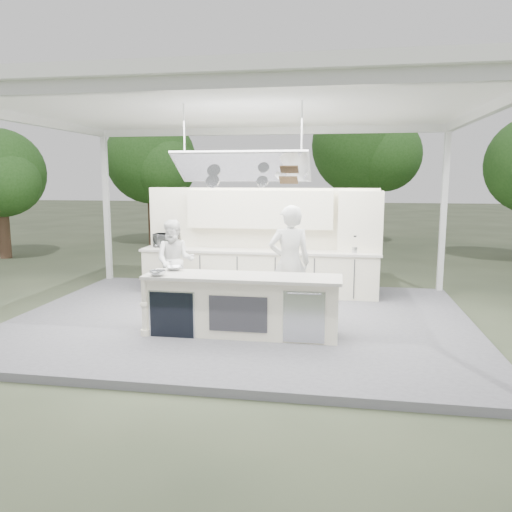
% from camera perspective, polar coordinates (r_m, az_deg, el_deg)
% --- Properties ---
extents(ground, '(90.00, 90.00, 0.00)m').
position_cam_1_polar(ground, '(8.99, -1.68, -7.79)').
color(ground, '#4E573B').
rests_on(ground, ground).
extents(stage_deck, '(8.00, 6.00, 0.12)m').
position_cam_1_polar(stage_deck, '(8.97, -1.68, -7.42)').
color(stage_deck, slate).
rests_on(stage_deck, ground).
extents(tent, '(8.20, 6.20, 3.86)m').
position_cam_1_polar(tent, '(8.67, -1.80, 16.40)').
color(tent, white).
rests_on(tent, ground).
extents(demo_island, '(3.10, 0.79, 0.95)m').
position_cam_1_polar(demo_island, '(7.93, -1.72, -5.60)').
color(demo_island, white).
rests_on(demo_island, stage_deck).
extents(back_counter, '(5.08, 0.72, 0.95)m').
position_cam_1_polar(back_counter, '(10.66, 0.30, -1.80)').
color(back_counter, white).
rests_on(back_counter, stage_deck).
extents(back_wall_unit, '(5.05, 0.48, 2.25)m').
position_cam_1_polar(back_wall_unit, '(10.67, 2.85, 3.50)').
color(back_wall_unit, white).
rests_on(back_wall_unit, stage_deck).
extents(tree_cluster, '(19.55, 9.40, 5.85)m').
position_cam_1_polar(tree_cluster, '(18.32, 3.85, 11.13)').
color(tree_cluster, '#523629').
rests_on(tree_cluster, ground).
extents(head_chef, '(0.83, 0.66, 2.01)m').
position_cam_1_polar(head_chef, '(8.63, 3.85, -0.83)').
color(head_chef, white).
rests_on(head_chef, stage_deck).
extents(sous_chef, '(0.88, 0.73, 1.64)m').
position_cam_1_polar(sous_chef, '(10.08, -9.25, -0.56)').
color(sous_chef, white).
rests_on(sous_chef, stage_deck).
extents(toaster_oven, '(0.54, 0.37, 0.30)m').
position_cam_1_polar(toaster_oven, '(11.20, -10.15, 1.79)').
color(toaster_oven, silver).
rests_on(toaster_oven, back_counter).
extents(bowl_large, '(0.35, 0.35, 0.07)m').
position_cam_1_polar(bowl_large, '(8.37, -9.32, -1.38)').
color(bowl_large, '#BBBDC2').
rests_on(bowl_large, demo_island).
extents(bowl_small, '(0.28, 0.28, 0.08)m').
position_cam_1_polar(bowl_small, '(7.94, -11.17, -1.94)').
color(bowl_small, silver).
rests_on(bowl_small, demo_island).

